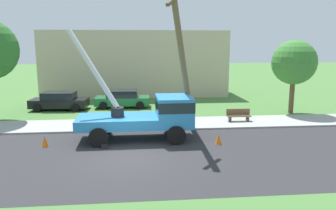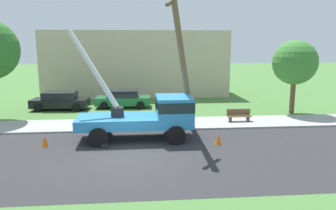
% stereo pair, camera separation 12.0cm
% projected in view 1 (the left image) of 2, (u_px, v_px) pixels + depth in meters
% --- Properties ---
extents(ground_plane, '(120.00, 120.00, 0.00)m').
position_uv_depth(ground_plane, '(133.00, 107.00, 26.88)').
color(ground_plane, '#477538').
extents(road_asphalt, '(80.00, 8.88, 0.01)m').
position_uv_depth(road_asphalt, '(130.00, 157.00, 15.15)').
color(road_asphalt, '#2B2B2D').
rests_on(road_asphalt, ground).
extents(sidewalk_strip, '(80.00, 3.13, 0.10)m').
position_uv_depth(sidewalk_strip, '(132.00, 124.00, 21.01)').
color(sidewalk_strip, '#9E9E99').
rests_on(sidewalk_strip, ground).
extents(utility_truck, '(6.80, 3.20, 5.98)m').
position_uv_depth(utility_truck, '(150.00, 114.00, 17.79)').
color(utility_truck, '#2D84C6').
rests_on(utility_truck, ground).
extents(leaning_utility_pole, '(2.17, 3.61, 8.45)m').
position_uv_depth(leaning_utility_pole, '(183.00, 60.00, 17.83)').
color(leaning_utility_pole, brown).
rests_on(leaning_utility_pole, ground).
extents(traffic_cone_ahead, '(0.36, 0.36, 0.56)m').
position_uv_depth(traffic_cone_ahead, '(218.00, 139.00, 17.01)').
color(traffic_cone_ahead, orange).
rests_on(traffic_cone_ahead, ground).
extents(traffic_cone_behind, '(0.36, 0.36, 0.56)m').
position_uv_depth(traffic_cone_behind, '(45.00, 141.00, 16.59)').
color(traffic_cone_behind, orange).
rests_on(traffic_cone_behind, ground).
extents(traffic_cone_curbside, '(0.36, 0.36, 0.56)m').
position_uv_depth(traffic_cone_curbside, '(181.00, 127.00, 19.55)').
color(traffic_cone_curbside, orange).
rests_on(traffic_cone_curbside, ground).
extents(parked_sedan_black, '(4.50, 2.20, 1.42)m').
position_uv_depth(parked_sedan_black, '(59.00, 101.00, 25.80)').
color(parked_sedan_black, black).
rests_on(parked_sedan_black, ground).
extents(parked_sedan_green, '(4.47, 2.13, 1.42)m').
position_uv_depth(parked_sedan_green, '(122.00, 99.00, 26.78)').
color(parked_sedan_green, '#1E6638').
rests_on(parked_sedan_green, ground).
extents(park_bench, '(1.60, 0.45, 0.90)m').
position_uv_depth(park_bench, '(239.00, 116.00, 21.67)').
color(park_bench, brown).
rests_on(park_bench, ground).
extents(roadside_tree_near, '(3.26, 3.26, 5.45)m').
position_uv_depth(roadside_tree_near, '(294.00, 63.00, 23.96)').
color(roadside_tree_near, brown).
rests_on(roadside_tree_near, ground).
extents(lowrise_building_backdrop, '(18.00, 6.00, 6.40)m').
position_uv_depth(lowrise_building_backdrop, '(136.00, 63.00, 33.44)').
color(lowrise_building_backdrop, '#C6B293').
rests_on(lowrise_building_backdrop, ground).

